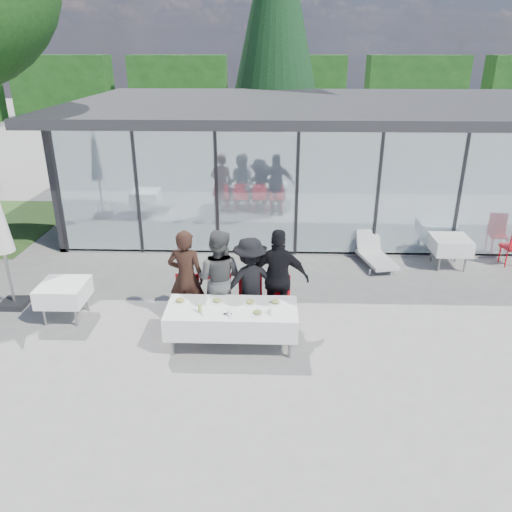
{
  "coord_description": "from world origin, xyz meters",
  "views": [
    {
      "loc": [
        0.42,
        -7.71,
        4.88
      ],
      "look_at": [
        0.13,
        1.2,
        1.14
      ],
      "focal_mm": 35.0,
      "sensor_mm": 36.0,
      "label": 1
    }
  ],
  "objects_px": {
    "dining_table": "(232,318)",
    "diner_chair_b": "(219,298)",
    "diner_chair_c": "(250,298)",
    "diner_chair_d": "(278,299)",
    "diner_c": "(250,282)",
    "folded_eyeglasses": "(228,314)",
    "lounger": "(374,253)",
    "diner_d": "(279,278)",
    "diner_b": "(219,278)",
    "plate_extra": "(257,313)",
    "diner_chair_a": "(187,298)",
    "conifer_tree": "(276,15)",
    "juice_bottle": "(200,308)",
    "plate_a": "(180,301)",
    "plate_c": "(250,302)",
    "diner_a": "(186,278)",
    "plate_b": "(217,301)",
    "spare_table_left": "(64,292)",
    "plate_d": "(275,302)",
    "spare_table_right": "(450,245)"
  },
  "relations": [
    {
      "from": "diner_b",
      "to": "plate_extra",
      "type": "distance_m",
      "value": 1.25
    },
    {
      "from": "plate_a",
      "to": "plate_b",
      "type": "bearing_deg",
      "value": 1.28
    },
    {
      "from": "diner_chair_b",
      "to": "folded_eyeglasses",
      "type": "relative_size",
      "value": 6.96
    },
    {
      "from": "diner_c",
      "to": "conifer_tree",
      "type": "distance_m",
      "value": 13.42
    },
    {
      "from": "diner_chair_a",
      "to": "conifer_tree",
      "type": "height_order",
      "value": "conifer_tree"
    },
    {
      "from": "spare_table_right",
      "to": "diner_b",
      "type": "bearing_deg",
      "value": -151.48
    },
    {
      "from": "diner_a",
      "to": "folded_eyeglasses",
      "type": "height_order",
      "value": "diner_a"
    },
    {
      "from": "dining_table",
      "to": "diner_chair_b",
      "type": "height_order",
      "value": "diner_chair_b"
    },
    {
      "from": "plate_a",
      "to": "plate_extra",
      "type": "xyz_separation_m",
      "value": [
        1.37,
        -0.38,
        0.0
      ]
    },
    {
      "from": "diner_chair_c",
      "to": "diner_chair_d",
      "type": "xyz_separation_m",
      "value": [
        0.53,
        0.0,
        0.0
      ]
    },
    {
      "from": "diner_chair_a",
      "to": "diner_chair_c",
      "type": "height_order",
      "value": "same"
    },
    {
      "from": "juice_bottle",
      "to": "spare_table_left",
      "type": "relative_size",
      "value": 0.18
    },
    {
      "from": "diner_chair_a",
      "to": "plate_a",
      "type": "height_order",
      "value": "diner_chair_a"
    },
    {
      "from": "diner_d",
      "to": "plate_a",
      "type": "bearing_deg",
      "value": 25.17
    },
    {
      "from": "diner_a",
      "to": "plate_b",
      "type": "distance_m",
      "value": 0.88
    },
    {
      "from": "plate_a",
      "to": "spare_table_left",
      "type": "distance_m",
      "value": 2.47
    },
    {
      "from": "dining_table",
      "to": "diner_chair_c",
      "type": "distance_m",
      "value": 0.8
    },
    {
      "from": "diner_d",
      "to": "plate_a",
      "type": "xyz_separation_m",
      "value": [
        -1.74,
        -0.6,
        -0.17
      ]
    },
    {
      "from": "diner_chair_b",
      "to": "dining_table",
      "type": "bearing_deg",
      "value": -68.15
    },
    {
      "from": "diner_a",
      "to": "lounger",
      "type": "xyz_separation_m",
      "value": [
        4.07,
        2.96,
        -0.68
      ]
    },
    {
      "from": "diner_c",
      "to": "plate_extra",
      "type": "relative_size",
      "value": 7.21
    },
    {
      "from": "plate_d",
      "to": "plate_b",
      "type": "bearing_deg",
      "value": 179.21
    },
    {
      "from": "diner_d",
      "to": "folded_eyeglasses",
      "type": "relative_size",
      "value": 13.56
    },
    {
      "from": "diner_a",
      "to": "juice_bottle",
      "type": "distance_m",
      "value": 1.04
    },
    {
      "from": "spare_table_right",
      "to": "conifer_tree",
      "type": "height_order",
      "value": "conifer_tree"
    },
    {
      "from": "diner_c",
      "to": "diner_d",
      "type": "relative_size",
      "value": 0.91
    },
    {
      "from": "diner_chair_b",
      "to": "diner_d",
      "type": "height_order",
      "value": "diner_d"
    },
    {
      "from": "diner_c",
      "to": "diner_chair_b",
      "type": "bearing_deg",
      "value": -15.06
    },
    {
      "from": "diner_c",
      "to": "plate_extra",
      "type": "bearing_deg",
      "value": 82.19
    },
    {
      "from": "diner_b",
      "to": "juice_bottle",
      "type": "relative_size",
      "value": 12.2
    },
    {
      "from": "diner_chair_d",
      "to": "folded_eyeglasses",
      "type": "bearing_deg",
      "value": -131.31
    },
    {
      "from": "diner_chair_c",
      "to": "lounger",
      "type": "bearing_deg",
      "value": 45.94
    },
    {
      "from": "diner_d",
      "to": "conifer_tree",
      "type": "distance_m",
      "value": 13.38
    },
    {
      "from": "plate_extra",
      "to": "conifer_tree",
      "type": "distance_m",
      "value": 14.37
    },
    {
      "from": "diner_b",
      "to": "spare_table_left",
      "type": "height_order",
      "value": "diner_b"
    },
    {
      "from": "plate_d",
      "to": "conifer_tree",
      "type": "height_order",
      "value": "conifer_tree"
    },
    {
      "from": "diner_chair_d",
      "to": "folded_eyeglasses",
      "type": "distance_m",
      "value": 1.32
    },
    {
      "from": "juice_bottle",
      "to": "diner_chair_d",
      "type": "bearing_deg",
      "value": 35.09
    },
    {
      "from": "diner_chair_c",
      "to": "spare_table_left",
      "type": "relative_size",
      "value": 1.13
    },
    {
      "from": "diner_b",
      "to": "plate_extra",
      "type": "height_order",
      "value": "diner_b"
    },
    {
      "from": "diner_chair_b",
      "to": "conifer_tree",
      "type": "distance_m",
      "value": 13.6
    },
    {
      "from": "plate_a",
      "to": "diner_c",
      "type": "bearing_deg",
      "value": 26.57
    },
    {
      "from": "plate_a",
      "to": "plate_c",
      "type": "xyz_separation_m",
      "value": [
        1.23,
        -0.02,
        0.0
      ]
    },
    {
      "from": "diner_chair_b",
      "to": "lounger",
      "type": "xyz_separation_m",
      "value": [
        3.47,
        2.98,
        -0.28
      ]
    },
    {
      "from": "diner_c",
      "to": "lounger",
      "type": "distance_m",
      "value": 4.17
    },
    {
      "from": "diner_d",
      "to": "plate_d",
      "type": "xyz_separation_m",
      "value": [
        -0.06,
        -0.6,
        -0.17
      ]
    },
    {
      "from": "dining_table",
      "to": "folded_eyeglasses",
      "type": "height_order",
      "value": "folded_eyeglasses"
    },
    {
      "from": "plate_c",
      "to": "conifer_tree",
      "type": "relative_size",
      "value": 0.02
    },
    {
      "from": "diner_c",
      "to": "plate_d",
      "type": "xyz_separation_m",
      "value": [
        0.47,
        -0.6,
        -0.09
      ]
    },
    {
      "from": "diner_c",
      "to": "folded_eyeglasses",
      "type": "xyz_separation_m",
      "value": [
        -0.33,
        -1.0,
        -0.11
      ]
    }
  ]
}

